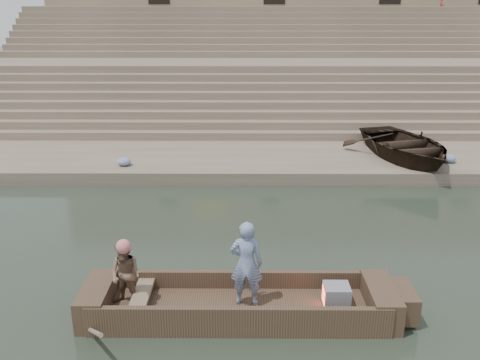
{
  "coord_description": "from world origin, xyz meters",
  "views": [
    {
      "loc": [
        -3.86,
        -9.03,
        5.38
      ],
      "look_at": [
        -3.94,
        2.51,
        1.4
      ],
      "focal_mm": 38.54,
      "sensor_mm": 36.0,
      "label": 1
    }
  ],
  "objects_px": {
    "main_rowboat": "(239,310)",
    "rowing_man": "(126,275)",
    "beached_rowboat": "(405,145)",
    "standing_man": "(246,264)",
    "television": "(336,296)"
  },
  "relations": [
    {
      "from": "main_rowboat",
      "to": "rowing_man",
      "type": "distance_m",
      "value": 2.13
    },
    {
      "from": "beached_rowboat",
      "to": "standing_man",
      "type": "bearing_deg",
      "value": -135.5
    },
    {
      "from": "rowing_man",
      "to": "standing_man",
      "type": "bearing_deg",
      "value": 23.92
    },
    {
      "from": "main_rowboat",
      "to": "standing_man",
      "type": "distance_m",
      "value": 0.92
    },
    {
      "from": "main_rowboat",
      "to": "rowing_man",
      "type": "height_order",
      "value": "rowing_man"
    },
    {
      "from": "television",
      "to": "standing_man",
      "type": "bearing_deg",
      "value": 177.73
    },
    {
      "from": "standing_man",
      "to": "rowing_man",
      "type": "relative_size",
      "value": 1.31
    },
    {
      "from": "standing_man",
      "to": "rowing_man",
      "type": "distance_m",
      "value": 2.14
    },
    {
      "from": "main_rowboat",
      "to": "rowing_man",
      "type": "xyz_separation_m",
      "value": [
        -2.0,
        -0.0,
        0.72
      ]
    },
    {
      "from": "standing_man",
      "to": "beached_rowboat",
      "type": "relative_size",
      "value": 0.36
    },
    {
      "from": "rowing_man",
      "to": "beached_rowboat",
      "type": "height_order",
      "value": "rowing_man"
    },
    {
      "from": "main_rowboat",
      "to": "television",
      "type": "distance_m",
      "value": 1.77
    },
    {
      "from": "standing_man",
      "to": "television",
      "type": "bearing_deg",
      "value": -177.67
    },
    {
      "from": "main_rowboat",
      "to": "television",
      "type": "bearing_deg",
      "value": 0.0
    },
    {
      "from": "rowing_man",
      "to": "beached_rowboat",
      "type": "distance_m",
      "value": 11.51
    }
  ]
}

